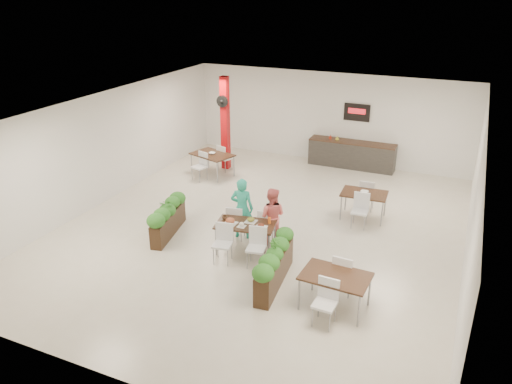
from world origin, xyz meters
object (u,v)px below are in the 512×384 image
Objects in this scene: service_counter at (352,154)px; side_table_b at (364,197)px; main_table at (245,228)px; planter_right at (275,263)px; diner_man at (242,208)px; red_column at (225,122)px; side_table_c at (335,280)px; side_table_a at (212,157)px; diner_woman at (271,216)px; planter_left at (168,217)px.

side_table_b is (1.30, -3.94, 0.14)m from service_counter.
main_table and side_table_b have the same top height.
diner_man is at bearing 132.95° from planter_right.
red_column is at bearing 125.05° from planter_right.
side_table_c is (1.41, -0.32, 0.13)m from planter_right.
planter_right reaches higher than side_table_c.
side_table_c is (5.70, -6.43, -1.01)m from red_column.
service_counter is at bearing 104.46° from side_table_c.
diner_man is (-1.27, -6.30, 0.31)m from service_counter.
side_table_c is at bearing -26.84° from side_table_a.
planter_right is (0.29, -7.97, 0.02)m from service_counter.
diner_woman is (0.80, 0.00, -0.06)m from diner_man.
red_column is 1.73× the size of planter_left.
side_table_b and side_table_c have the same top height.
planter_right is (4.28, -6.11, -1.13)m from red_column.
side_table_a is (-1.01, 4.26, 0.14)m from planter_left.
side_table_c is at bearing -12.65° from planter_right.
side_table_c is (0.40, -4.35, 0.00)m from side_table_b.
side_table_a is at bearing 126.86° from main_table.
red_column is 5.78m from side_table_b.
main_table is 3.72m from side_table_b.
planter_left is 0.89× the size of planter_right.
diner_woman is at bearing 114.40° from planter_right.
planter_right is 1.24× the size of side_table_a.
planter_right is 6.87m from side_table_a.
planter_right is (3.36, -1.03, 0.01)m from planter_left.
side_table_c is at bearing 135.63° from diner_man.
side_table_a is (-4.38, 5.30, 0.13)m from planter_right.
diner_woman is at bearing 13.85° from planter_left.
red_column reaches higher than service_counter.
main_table is 1.56m from planter_right.
side_table_b is (4.38, 3.00, 0.13)m from planter_left.
red_column is 1.29m from side_table_a.
planter_left reaches higher than side_table_b.
red_column reaches higher than side_table_c.
diner_man is 4.59m from side_table_a.
planter_left is (-2.60, -0.64, -0.23)m from diner_woman.
diner_woman is (-0.47, -6.30, 0.24)m from service_counter.
main_table is at bearing 47.56° from diner_woman.
diner_woman reaches higher than main_table.
side_table_a is at bearing -62.67° from diner_man.
diner_woman is 2.69m from planter_left.
diner_man is 0.96× the size of side_table_a.
service_counter is 7.98m from planter_right.
diner_woman is 2.95m from side_table_b.
diner_woman is 0.90× the size of side_table_b.
planter_right is (1.17, -1.02, -0.13)m from main_table.
diner_man reaches higher than side_table_c.
side_table_b is at bearing 98.13° from side_table_c.
planter_right is at bearing -17.09° from planter_left.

